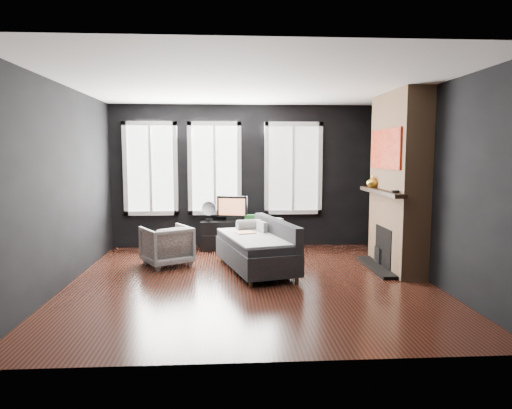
{
  "coord_description": "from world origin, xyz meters",
  "views": [
    {
      "loc": [
        -0.31,
        -6.21,
        1.77
      ],
      "look_at": [
        0.1,
        0.3,
        1.05
      ],
      "focal_mm": 32.0,
      "sensor_mm": 36.0,
      "label": 1
    }
  ],
  "objects": [
    {
      "name": "floor",
      "position": [
        0.0,
        0.0,
        0.0
      ],
      "size": [
        5.0,
        5.0,
        0.0
      ],
      "primitive_type": "plane",
      "color": "black",
      "rests_on": "ground"
    },
    {
      "name": "ceiling",
      "position": [
        0.0,
        0.0,
        2.7
      ],
      "size": [
        5.0,
        5.0,
        0.0
      ],
      "primitive_type": "plane",
      "color": "white",
      "rests_on": "ground"
    },
    {
      "name": "wall_back",
      "position": [
        0.0,
        2.5,
        1.35
      ],
      "size": [
        5.0,
        0.02,
        2.7
      ],
      "primitive_type": "cube",
      "color": "black",
      "rests_on": "ground"
    },
    {
      "name": "wall_left",
      "position": [
        -2.5,
        0.0,
        1.35
      ],
      "size": [
        0.02,
        5.0,
        2.7
      ],
      "primitive_type": "cube",
      "color": "black",
      "rests_on": "ground"
    },
    {
      "name": "wall_right",
      "position": [
        2.5,
        0.0,
        1.35
      ],
      "size": [
        0.02,
        5.0,
        2.7
      ],
      "primitive_type": "cube",
      "color": "black",
      "rests_on": "ground"
    },
    {
      "name": "windows",
      "position": [
        -0.45,
        2.46,
        2.38
      ],
      "size": [
        4.0,
        0.16,
        1.76
      ],
      "primitive_type": null,
      "color": "white",
      "rests_on": "wall_back"
    },
    {
      "name": "fireplace",
      "position": [
        2.3,
        0.6,
        1.35
      ],
      "size": [
        0.7,
        1.62,
        2.7
      ],
      "primitive_type": null,
      "color": "#93724C",
      "rests_on": "floor"
    },
    {
      "name": "sofa",
      "position": [
        0.11,
        0.59,
        0.39
      ],
      "size": [
        1.33,
        1.98,
        0.78
      ],
      "primitive_type": null,
      "rotation": [
        0.0,
        0.0,
        0.25
      ],
      "color": "#232426",
      "rests_on": "floor"
    },
    {
      "name": "stripe_pillow",
      "position": [
        0.23,
        0.92,
        0.56
      ],
      "size": [
        0.16,
        0.3,
        0.29
      ],
      "primitive_type": "cube",
      "rotation": [
        0.0,
        0.0,
        0.33
      ],
      "color": "gray",
      "rests_on": "sofa"
    },
    {
      "name": "armchair",
      "position": [
        -1.29,
        1.02,
        0.35
      ],
      "size": [
        0.91,
        0.9,
        0.7
      ],
      "primitive_type": "imported",
      "rotation": [
        0.0,
        0.0,
        -2.62
      ],
      "color": "silver",
      "rests_on": "floor"
    },
    {
      "name": "media_console",
      "position": [
        -0.03,
        2.24,
        0.27
      ],
      "size": [
        1.58,
        0.53,
        0.54
      ],
      "primitive_type": null,
      "rotation": [
        0.0,
        0.0,
        0.03
      ],
      "color": "black",
      "rests_on": "floor"
    },
    {
      "name": "monitor",
      "position": [
        -0.22,
        2.22,
        0.8
      ],
      "size": [
        0.59,
        0.26,
        0.52
      ],
      "primitive_type": null,
      "rotation": [
        0.0,
        0.0,
        -0.25
      ],
      "color": "black",
      "rests_on": "media_console"
    },
    {
      "name": "desk_fan",
      "position": [
        -0.66,
        2.25,
        0.72
      ],
      "size": [
        0.28,
        0.28,
        0.37
      ],
      "primitive_type": null,
      "rotation": [
        0.0,
        0.0,
        -0.08
      ],
      "color": "#ABABAB",
      "rests_on": "media_console"
    },
    {
      "name": "mug",
      "position": [
        0.41,
        2.18,
        0.6
      ],
      "size": [
        0.14,
        0.11,
        0.12
      ],
      "primitive_type": "imported",
      "rotation": [
        0.0,
        0.0,
        0.14
      ],
      "color": "orange",
      "rests_on": "media_console"
    },
    {
      "name": "book",
      "position": [
        0.55,
        2.31,
        0.66
      ],
      "size": [
        0.17,
        0.07,
        0.24
      ],
      "primitive_type": "imported",
      "rotation": [
        0.0,
        0.0,
        0.29
      ],
      "color": "#BBAB96",
      "rests_on": "media_console"
    },
    {
      "name": "storage_box",
      "position": [
        0.12,
        2.16,
        0.6
      ],
      "size": [
        0.23,
        0.17,
        0.11
      ],
      "primitive_type": "cube",
      "rotation": [
        0.0,
        0.0,
        -0.22
      ],
      "color": "#286E2C",
      "rests_on": "media_console"
    },
    {
      "name": "mantel_vase",
      "position": [
        2.05,
        1.05,
        1.33
      ],
      "size": [
        0.27,
        0.28,
        0.2
      ],
      "primitive_type": "imported",
      "rotation": [
        0.0,
        0.0,
        -0.42
      ],
      "color": "gold",
      "rests_on": "fireplace"
    },
    {
      "name": "mantel_clock",
      "position": [
        2.05,
        0.05,
        1.25
      ],
      "size": [
        0.12,
        0.12,
        0.04
      ],
      "primitive_type": "cylinder",
      "rotation": [
        0.0,
        0.0,
        0.07
      ],
      "color": "black",
      "rests_on": "fireplace"
    }
  ]
}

